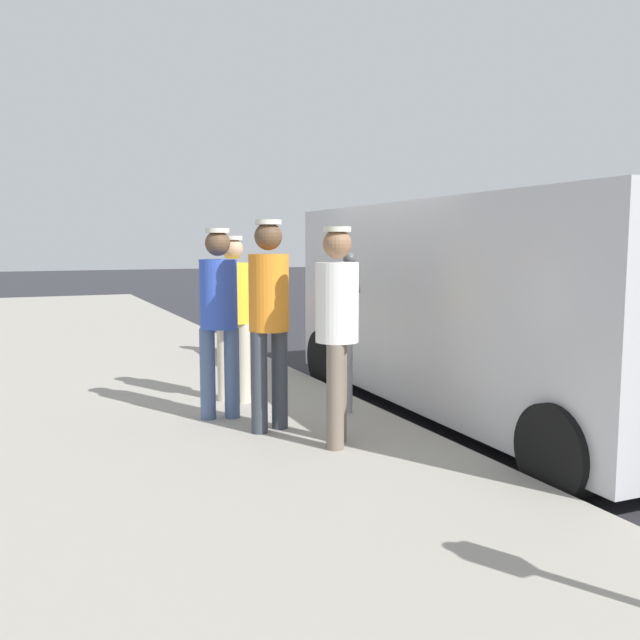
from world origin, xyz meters
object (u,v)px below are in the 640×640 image
at_px(parking_meter_near, 349,305).
at_px(pedestrian_in_white, 337,321).
at_px(pedestrian_in_blue, 219,310).
at_px(fire_hydrant, 225,325).
at_px(pedestrian_in_yellow, 233,308).
at_px(pedestrian_in_orange, 269,310).
at_px(parked_van, 492,303).

relative_size(parking_meter_near, pedestrian_in_white, 0.88).
bearing_deg(parking_meter_near, pedestrian_in_white, 58.48).
distance_m(pedestrian_in_blue, fire_hydrant, 3.82).
height_order(pedestrian_in_blue, fire_hydrant, pedestrian_in_blue).
bearing_deg(pedestrian_in_white, pedestrian_in_yellow, -79.91).
bearing_deg(pedestrian_in_yellow, parking_meter_near, 135.16).
relative_size(parking_meter_near, pedestrian_in_orange, 0.84).
distance_m(parking_meter_near, pedestrian_in_yellow, 1.23).
distance_m(parking_meter_near, pedestrian_in_orange, 0.95).
xyz_separation_m(parked_van, fire_hydrant, (1.60, -4.08, -0.59)).
bearing_deg(fire_hydrant, parking_meter_near, 91.47).
xyz_separation_m(pedestrian_in_orange, parked_van, (-2.40, -0.10, -0.04)).
bearing_deg(pedestrian_in_white, parking_meter_near, -121.52).
bearing_deg(parking_meter_near, pedestrian_in_blue, -13.31).
bearing_deg(pedestrian_in_white, fire_hydrant, -95.43).
bearing_deg(pedestrian_in_white, pedestrian_in_blue, -62.23).
height_order(pedestrian_in_orange, fire_hydrant, pedestrian_in_orange).
bearing_deg(pedestrian_in_yellow, pedestrian_in_blue, 62.29).
xyz_separation_m(pedestrian_in_yellow, fire_hydrant, (-0.77, -3.03, -0.54)).
height_order(parking_meter_near, pedestrian_in_white, pedestrian_in_white).
xyz_separation_m(pedestrian_in_blue, fire_hydrant, (-1.08, -3.62, -0.58)).
distance_m(pedestrian_in_blue, parked_van, 2.72).
xyz_separation_m(parking_meter_near, pedestrian_in_white, (0.56, 0.91, -0.03)).
relative_size(parking_meter_near, pedestrian_in_blue, 0.87).
bearing_deg(fire_hydrant, pedestrian_in_white, 84.57).
relative_size(pedestrian_in_white, pedestrian_in_blue, 1.00).
relative_size(pedestrian_in_orange, pedestrian_in_yellow, 1.07).
height_order(pedestrian_in_orange, pedestrian_in_blue, pedestrian_in_orange).
height_order(pedestrian_in_orange, pedestrian_in_white, pedestrian_in_orange).
bearing_deg(pedestrian_in_yellow, pedestrian_in_orange, 88.51).
bearing_deg(pedestrian_in_blue, parked_van, 170.10).
relative_size(pedestrian_in_blue, parked_van, 0.33).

